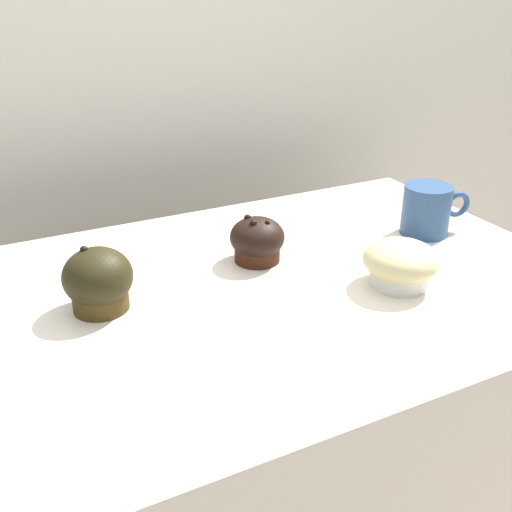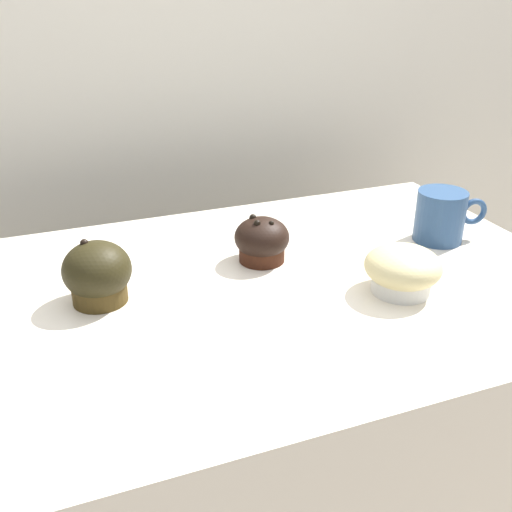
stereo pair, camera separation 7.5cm
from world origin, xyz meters
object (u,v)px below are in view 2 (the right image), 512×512
Objects in this scene: muffin_front_center at (98,274)px; muffin_back_left at (262,241)px; muffin_back_right at (403,270)px; coffee_cup at (441,215)px.

muffin_back_left is at bearing 8.50° from muffin_front_center.
muffin_front_center reaches higher than muffin_back_right.
muffin_back_left is 0.70× the size of coffee_cup.
muffin_back_right is (0.15, -0.17, -0.00)m from muffin_back_left.
coffee_cup is (0.32, -0.03, 0.01)m from muffin_back_left.
muffin_back_right is 0.21m from coffee_cup.
muffin_back_right is at bearing -47.92° from muffin_back_left.
muffin_front_center is at bearing 162.68° from muffin_back_right.
muffin_back_left is (0.26, 0.04, -0.01)m from muffin_front_center.
muffin_front_center is 0.26m from muffin_back_left.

